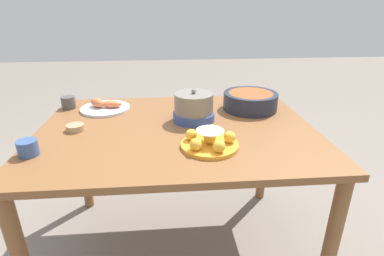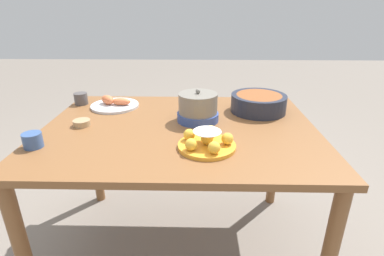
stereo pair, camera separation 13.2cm
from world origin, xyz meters
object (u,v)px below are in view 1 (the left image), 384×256
dining_table (177,145)px  cup_far (68,103)px  cake_plate (210,141)px  cup_near (28,148)px  serving_bowl (250,101)px  seafood_platter (105,107)px  warming_pot (194,108)px  sauce_bowl (75,127)px

dining_table → cup_far: 0.69m
cake_plate → cup_near: bearing=-179.2°
dining_table → serving_bowl: 0.49m
serving_bowl → cake_plate: bearing=-122.8°
seafood_platter → cake_plate: bearing=-44.8°
dining_table → seafood_platter: (-0.39, 0.28, 0.11)m
serving_bowl → cup_far: size_ratio=3.93×
dining_table → warming_pot: (0.09, 0.08, 0.16)m
cake_plate → cup_far: bearing=142.5°
serving_bowl → cup_near: (-1.00, -0.46, -0.02)m
seafood_platter → warming_pot: (0.47, -0.20, 0.05)m
serving_bowl → warming_pot: size_ratio=1.42×
sauce_bowl → warming_pot: 0.57m
dining_table → cup_far: (-0.59, 0.33, 0.13)m
seafood_platter → warming_pot: bearing=-23.3°
warming_pot → dining_table: bearing=-137.9°
serving_bowl → cup_near: bearing=-155.4°
seafood_platter → sauce_bowl: bearing=-106.8°
serving_bowl → sauce_bowl: size_ratio=3.62×
dining_table → serving_bowl: serving_bowl is taller
dining_table → serving_bowl: bearing=28.4°
warming_pot → seafood_platter: bearing=156.7°
warming_pot → cake_plate: bearing=-82.9°
cup_far → warming_pot: bearing=-19.9°
cake_plate → warming_pot: warming_pot is taller
seafood_platter → cup_far: size_ratio=3.56×
serving_bowl → warming_pot: bearing=-156.1°
cup_far → warming_pot: (0.68, -0.25, 0.03)m
sauce_bowl → seafood_platter: (0.08, 0.28, 0.00)m
sauce_bowl → cup_far: cup_far is taller
sauce_bowl → seafood_platter: size_ratio=0.30×
dining_table → cake_plate: size_ratio=5.45×
cup_far → cake_plate: bearing=-37.5°
cake_plate → serving_bowl: 0.53m
cake_plate → serving_bowl: (0.29, 0.45, 0.02)m
serving_bowl → sauce_bowl: serving_bowl is taller
cup_far → warming_pot: size_ratio=0.36×
dining_table → cake_plate: cake_plate is taller
cup_far → serving_bowl: bearing=-5.8°
cup_far → dining_table: bearing=-28.9°
serving_bowl → seafood_platter: 0.80m
sauce_bowl → warming_pot: (0.56, 0.08, 0.05)m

